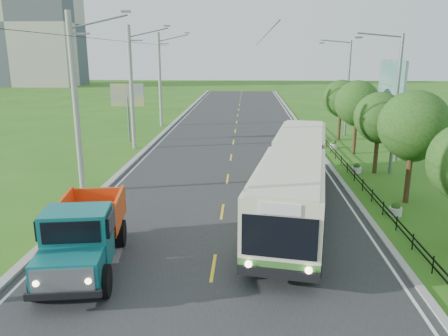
# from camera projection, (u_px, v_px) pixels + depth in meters

# --- Properties ---
(ground) EXTENTS (240.00, 240.00, 0.00)m
(ground) POSITION_uv_depth(u_px,v_px,m) (213.00, 268.00, 16.31)
(ground) COLOR #2E6217
(ground) RESTS_ON ground
(road) EXTENTS (14.00, 120.00, 0.02)m
(road) POSITION_uv_depth(u_px,v_px,m) (232.00, 152.00, 35.63)
(road) COLOR #28282B
(road) RESTS_ON ground
(curb_left) EXTENTS (0.40, 120.00, 0.15)m
(curb_left) POSITION_uv_depth(u_px,v_px,m) (145.00, 150.00, 35.97)
(curb_left) COLOR #9E9E99
(curb_left) RESTS_ON ground
(curb_right) EXTENTS (0.30, 120.00, 0.10)m
(curb_right) POSITION_uv_depth(u_px,v_px,m) (320.00, 152.00, 35.26)
(curb_right) COLOR #9E9E99
(curb_right) RESTS_ON ground
(edge_line_left) EXTENTS (0.12, 120.00, 0.00)m
(edge_line_left) POSITION_uv_depth(u_px,v_px,m) (151.00, 151.00, 35.96)
(edge_line_left) COLOR silver
(edge_line_left) RESTS_ON road
(edge_line_right) EXTENTS (0.12, 120.00, 0.00)m
(edge_line_right) POSITION_uv_depth(u_px,v_px,m) (314.00, 153.00, 35.29)
(edge_line_right) COLOR silver
(edge_line_right) RESTS_ON road
(centre_dash) EXTENTS (0.12, 2.20, 0.00)m
(centre_dash) POSITION_uv_depth(u_px,v_px,m) (213.00, 267.00, 16.30)
(centre_dash) COLOR yellow
(centre_dash) RESTS_ON road
(railing_right) EXTENTS (0.04, 40.00, 0.60)m
(railing_right) POSITION_uv_depth(u_px,v_px,m) (347.00, 168.00, 29.35)
(railing_right) COLOR black
(railing_right) RESTS_ON ground
(pole_near) EXTENTS (3.51, 0.32, 10.00)m
(pole_near) POSITION_uv_depth(u_px,v_px,m) (76.00, 104.00, 24.13)
(pole_near) COLOR gray
(pole_near) RESTS_ON ground
(pole_mid) EXTENTS (3.51, 0.32, 10.00)m
(pole_mid) POSITION_uv_depth(u_px,v_px,m) (132.00, 87.00, 35.72)
(pole_mid) COLOR gray
(pole_mid) RESTS_ON ground
(pole_far) EXTENTS (3.51, 0.32, 10.00)m
(pole_far) POSITION_uv_depth(u_px,v_px,m) (160.00, 79.00, 47.32)
(pole_far) COLOR gray
(pole_far) RESTS_ON ground
(tree_third) EXTENTS (3.60, 3.62, 6.00)m
(tree_third) POSITION_uv_depth(u_px,v_px,m) (414.00, 129.00, 22.66)
(tree_third) COLOR #382314
(tree_third) RESTS_ON ground
(tree_fourth) EXTENTS (3.24, 3.31, 5.40)m
(tree_fourth) POSITION_uv_depth(u_px,v_px,m) (379.00, 120.00, 28.56)
(tree_fourth) COLOR #382314
(tree_fourth) RESTS_ON ground
(tree_fifth) EXTENTS (3.48, 3.52, 5.80)m
(tree_fifth) POSITION_uv_depth(u_px,v_px,m) (357.00, 105.00, 34.29)
(tree_fifth) COLOR #382314
(tree_fifth) RESTS_ON ground
(tree_back) EXTENTS (3.30, 3.36, 5.50)m
(tree_back) POSITION_uv_depth(u_px,v_px,m) (341.00, 100.00, 40.14)
(tree_back) COLOR #382314
(tree_back) RESTS_ON ground
(streetlight_mid) EXTENTS (3.02, 0.20, 9.07)m
(streetlight_mid) POSITION_uv_depth(u_px,v_px,m) (394.00, 100.00, 28.05)
(streetlight_mid) COLOR slate
(streetlight_mid) RESTS_ON ground
(streetlight_far) EXTENTS (3.02, 0.20, 9.07)m
(streetlight_far) POSITION_uv_depth(u_px,v_px,m) (346.00, 85.00, 41.58)
(streetlight_far) COLOR slate
(streetlight_far) RESTS_ON ground
(planter_near) EXTENTS (0.64, 0.64, 0.67)m
(planter_near) POSITION_uv_depth(u_px,v_px,m) (395.00, 210.00, 21.60)
(planter_near) COLOR silver
(planter_near) RESTS_ON ground
(planter_mid) EXTENTS (0.64, 0.64, 0.67)m
(planter_mid) POSITION_uv_depth(u_px,v_px,m) (356.00, 169.00, 29.33)
(planter_mid) COLOR silver
(planter_mid) RESTS_ON ground
(planter_far) EXTENTS (0.64, 0.64, 0.67)m
(planter_far) POSITION_uv_depth(u_px,v_px,m) (334.00, 145.00, 37.05)
(planter_far) COLOR silver
(planter_far) RESTS_ON ground
(billboard_left) EXTENTS (3.00, 0.20, 5.20)m
(billboard_left) POSITION_uv_depth(u_px,v_px,m) (128.00, 99.00, 38.99)
(billboard_left) COLOR slate
(billboard_left) RESTS_ON ground
(billboard_right) EXTENTS (0.24, 6.00, 7.30)m
(billboard_right) POSITION_uv_depth(u_px,v_px,m) (391.00, 86.00, 33.65)
(billboard_right) COLOR slate
(billboard_right) RESTS_ON ground
(apartment_near) EXTENTS (28.00, 14.00, 30.00)m
(apartment_near) POSITION_uv_depth(u_px,v_px,m) (19.00, 23.00, 107.07)
(apartment_near) COLOR #B7B2A3
(apartment_near) RESTS_ON ground
(bus) EXTENTS (5.55, 17.18, 3.28)m
(bus) POSITION_uv_depth(u_px,v_px,m) (296.00, 172.00, 22.03)
(bus) COLOR #3A752F
(bus) RESTS_ON ground
(dump_truck) EXTENTS (3.20, 6.45, 2.60)m
(dump_truck) POSITION_uv_depth(u_px,v_px,m) (83.00, 231.00, 16.01)
(dump_truck) COLOR #11666A
(dump_truck) RESTS_ON ground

